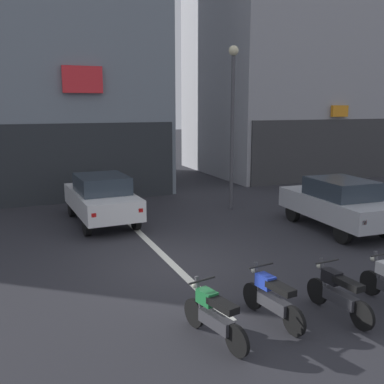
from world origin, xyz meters
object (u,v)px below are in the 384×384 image
Objects in this scene: car_white_crossing_near at (101,197)px; motorcycle_green_row_leftmost at (214,315)px; car_silver_parked_kerbside at (338,202)px; motorcycle_blue_row_left_mid at (272,297)px; street_lamp at (233,110)px; motorcycle_black_row_centre at (338,292)px.

car_white_crossing_near reaches higher than motorcycle_green_row_leftmost.
car_silver_parked_kerbside is 2.52× the size of motorcycle_blue_row_left_mid.
street_lamp is 3.65× the size of motorcycle_green_row_leftmost.
car_silver_parked_kerbside is 7.93m from motorcycle_green_row_leftmost.
car_white_crossing_near is 2.53× the size of motorcycle_green_row_leftmost.
car_white_crossing_near is at bearing -178.08° from street_lamp.
street_lamp reaches higher than motorcycle_blue_row_left_mid.
street_lamp reaches higher than motorcycle_green_row_leftmost.
street_lamp is 9.34m from motorcycle_black_row_centre.
motorcycle_black_row_centre is at bearing -104.63° from street_lamp.
car_silver_parked_kerbside is 6.81m from motorcycle_blue_row_left_mid.
street_lamp is at bearing 60.52° from motorcycle_green_row_leftmost.
car_silver_parked_kerbside is 0.70× the size of street_lamp.
street_lamp is (-1.77, 3.85, 2.83)m from car_silver_parked_kerbside.
car_white_crossing_near is 8.16m from motorcycle_blue_row_left_mid.
street_lamp is at bearing 1.92° from car_white_crossing_near.
street_lamp is at bearing 66.99° from motorcycle_blue_row_left_mid.
car_silver_parked_kerbside is at bearing -65.31° from street_lamp.
street_lamp is 9.46m from motorcycle_blue_row_left_mid.
car_silver_parked_kerbside is (6.74, -3.68, 0.00)m from car_white_crossing_near.
motorcycle_black_row_centre is at bearing -13.34° from motorcycle_blue_row_left_mid.
motorcycle_green_row_leftmost is (0.24, -8.20, -0.43)m from car_white_crossing_near.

